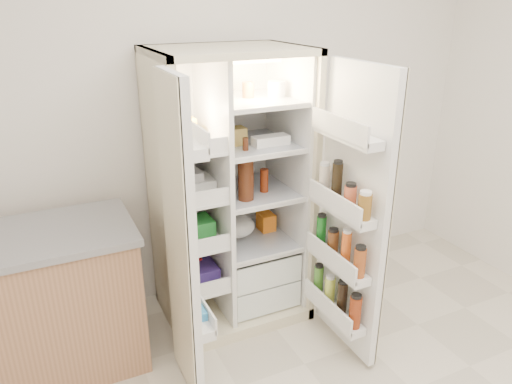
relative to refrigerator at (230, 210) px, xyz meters
name	(u,v)px	position (x,y,z in m)	size (l,w,h in m)	color
wall_back	(230,108)	(0.16, 0.35, 0.61)	(4.00, 0.02, 2.70)	white
refrigerator	(230,210)	(0.00, 0.00, 0.00)	(0.92, 0.70, 1.80)	beige
freezer_door	(182,244)	(-0.51, -0.60, 0.15)	(0.15, 0.40, 1.72)	white
fridge_door	(350,221)	(0.47, -0.70, 0.12)	(0.17, 0.58, 1.72)	white
kitchen_counter	(30,307)	(-1.28, -0.13, -0.30)	(1.21, 0.65, 0.88)	#9F704F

